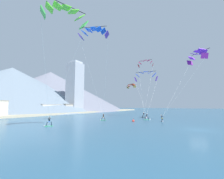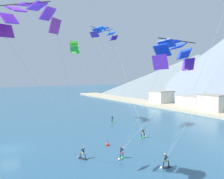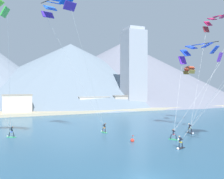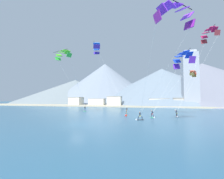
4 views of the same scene
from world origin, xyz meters
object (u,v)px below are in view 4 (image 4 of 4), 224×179
object	(u,v)px
kitesurfer_near_trail	(177,115)
parafoil_kite_distant_high_outer	(193,73)
kitesurfer_mid_center	(85,110)
kitesurfer_far_right	(127,111)
parafoil_kite_far_left	(175,13)
parafoil_kite_near_lead	(183,58)
kitesurfer_near_lead	(153,116)
parafoil_kite_mid_center	(63,54)
race_marker_buoy	(126,115)
kitesurfer_far_left	(139,118)
parafoil_kite_near_trail	(209,34)
parafoil_kite_far_right	(97,48)

from	to	relation	value
kitesurfer_near_trail	parafoil_kite_distant_high_outer	distance (m)	13.74
kitesurfer_mid_center	kitesurfer_far_right	bearing A→B (deg)	-7.82
parafoil_kite_far_left	parafoil_kite_near_lead	bearing A→B (deg)	76.26
parafoil_kite_far_left	parafoil_kite_distant_high_outer	xyz separation A→B (m)	(7.48, 21.93, -5.41)
parafoil_kite_distant_high_outer	kitesurfer_far_right	bearing A→B (deg)	179.97
kitesurfer_near_lead	kitesurfer_far_right	world-z (taller)	kitesurfer_near_lead
kitesurfer_mid_center	parafoil_kite_mid_center	world-z (taller)	parafoil_kite_mid_center
kitesurfer_far_right	parafoil_kite_distant_high_outer	world-z (taller)	parafoil_kite_distant_high_outer
parafoil_kite_far_left	race_marker_buoy	distance (m)	23.53
race_marker_buoy	kitesurfer_far_left	bearing A→B (deg)	-58.53
parafoil_kite_mid_center	parafoil_kite_far_left	distance (m)	33.11
kitesurfer_mid_center	parafoil_kite_far_left	bearing A→B (deg)	-43.27
kitesurfer_near_trail	race_marker_buoy	xyz separation A→B (m)	(-11.69, -1.39, -0.38)
kitesurfer_mid_center	race_marker_buoy	world-z (taller)	kitesurfer_mid_center
race_marker_buoy	kitesurfer_near_trail	bearing A→B (deg)	6.77
kitesurfer_near_lead	kitesurfer_mid_center	xyz separation A→B (m)	(-22.17, 11.62, 0.06)
parafoil_kite_near_trail	parafoil_kite_mid_center	xyz separation A→B (m)	(-38.93, -1.02, -2.16)
parafoil_kite_near_trail	parafoil_kite_mid_center	distance (m)	39.00
kitesurfer_near_lead	parafoil_kite_near_lead	size ratio (longest dim) A/B	0.12
kitesurfer_far_right	kitesurfer_near_lead	bearing A→B (deg)	-51.99
parafoil_kite_near_lead	parafoil_kite_far_right	distance (m)	23.76
kitesurfer_near_lead	kitesurfer_far_left	xyz separation A→B (m)	(-2.70, -4.44, -0.00)
kitesurfer_near_trail	parafoil_kite_mid_center	distance (m)	35.42
parafoil_kite_near_trail	kitesurfer_far_right	bearing A→B (deg)	166.92
parafoil_kite_near_lead	parafoil_kite_far_left	size ratio (longest dim) A/B	0.83
kitesurfer_far_left	race_marker_buoy	size ratio (longest dim) A/B	1.73
parafoil_kite_far_right	parafoil_kite_distant_high_outer	size ratio (longest dim) A/B	4.46
parafoil_kite_near_trail	parafoil_kite_distant_high_outer	size ratio (longest dim) A/B	4.57
kitesurfer_near_lead	race_marker_buoy	distance (m)	6.49
kitesurfer_near_trail	race_marker_buoy	size ratio (longest dim) A/B	1.73
parafoil_kite_mid_center	race_marker_buoy	world-z (taller)	parafoil_kite_mid_center
kitesurfer_near_lead	kitesurfer_far_right	size ratio (longest dim) A/B	0.94
race_marker_buoy	parafoil_kite_distant_high_outer	bearing A→B (deg)	25.47
parafoil_kite_near_lead	parafoil_kite_far_right	bearing A→B (deg)	171.12
parafoil_kite_distant_high_outer	race_marker_buoy	bearing A→B (deg)	-154.53
kitesurfer_far_right	parafoil_kite_mid_center	distance (m)	25.63
parafoil_kite_far_right	kitesurfer_near_lead	bearing A→B (deg)	-21.20
parafoil_kite_distant_high_outer	parafoil_kite_near_trail	bearing A→B (deg)	-62.39
race_marker_buoy	parafoil_kite_far_left	bearing A→B (deg)	-55.21
kitesurfer_far_left	parafoil_kite_far_right	xyz separation A→B (m)	(-13.16, 10.59, 19.01)
parafoil_kite_near_lead	parafoil_kite_mid_center	bearing A→B (deg)	177.95
parafoil_kite_mid_center	parafoil_kite_far_right	bearing A→B (deg)	13.74
parafoil_kite_mid_center	parafoil_kite_far_right	world-z (taller)	parafoil_kite_far_right
kitesurfer_mid_center	race_marker_buoy	xyz separation A→B (m)	(15.86, -10.15, -0.37)
parafoil_kite_mid_center	kitesurfer_far_right	bearing A→B (deg)	17.86
parafoil_kite_far_left	race_marker_buoy	xyz separation A→B (m)	(-9.58, 13.80, -16.48)
kitesurfer_near_lead	parafoil_kite_far_right	xyz separation A→B (m)	(-15.86, 6.15, 19.01)
kitesurfer_far_left	parafoil_kite_far_left	distance (m)	18.96
kitesurfer_mid_center	kitesurfer_far_left	distance (m)	25.24
parafoil_kite_near_lead	kitesurfer_near_lead	bearing A→B (deg)	-159.48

